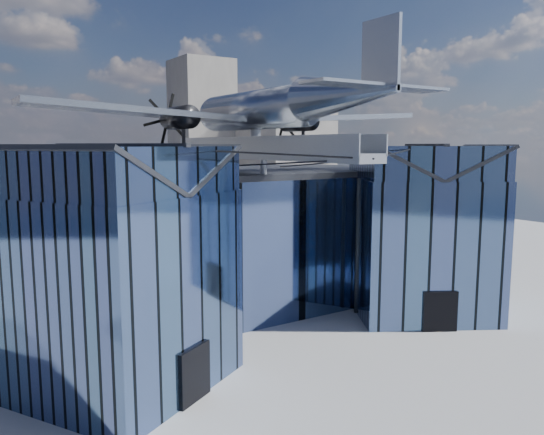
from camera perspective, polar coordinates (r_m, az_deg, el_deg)
ground_plane at (r=33.70m, az=1.90°, el=-12.62°), size 120.00×120.00×0.00m
museum at (r=37.03m, az=-3.22°, el=-1.87°), size 32.88×24.50×17.60m
bg_towers at (r=78.85m, az=-18.72°, el=6.14°), size 77.00×24.50×26.00m
tree_plaza_e at (r=46.05m, az=21.05°, el=-3.59°), size 3.52×3.52×4.53m
tree_side_e at (r=61.55m, az=15.63°, el=0.24°), size 3.75×3.75×5.83m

